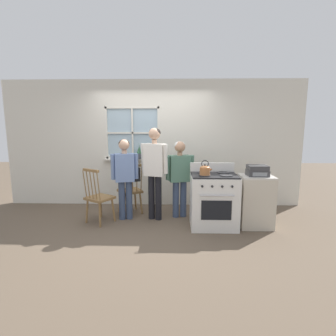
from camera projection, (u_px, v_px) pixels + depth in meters
The scene contains 13 objects.
ground_plane at pixel (147, 228), 4.51m from camera, with size 16.00×16.00×0.00m, color brown.
wall_back at pixel (154, 145), 5.67m from camera, with size 6.40×0.16×2.70m.
chair_by_window at pixel (130, 191), 5.20m from camera, with size 0.56×0.55×1.01m.
chair_near_wall at pixel (99, 198), 4.70m from camera, with size 0.57×0.56×1.01m.
person_elderly_left at pixel (125, 172), 4.81m from camera, with size 0.51×0.28×1.50m.
person_teen_center at pixel (155, 165), 4.78m from camera, with size 0.52×0.31×1.70m.
person_adult_right at pixel (180, 172), 4.94m from camera, with size 0.55×0.30×1.45m.
stove at pixel (214, 200), 4.52m from camera, with size 0.79×0.68×1.08m.
kettle at pixel (205, 170), 4.31m from camera, with size 0.21×0.17×0.25m.
potted_plant at pixel (139, 154), 5.63m from camera, with size 0.13×0.13×0.35m.
handbag at pixel (134, 174), 4.94m from camera, with size 0.24×0.25×0.31m.
side_counter at pixel (255, 201), 4.54m from camera, with size 0.55×0.50×0.90m.
stereo at pixel (257, 171), 4.44m from camera, with size 0.34×0.29×0.18m.
Camera 1 is at (0.48, -4.27, 1.75)m, focal length 28.00 mm.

